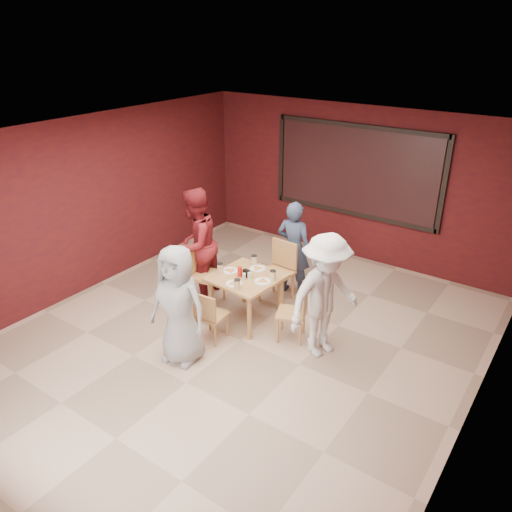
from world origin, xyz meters
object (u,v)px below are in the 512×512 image
Objects in this scene: diner_left at (196,245)px; chair_right at (296,310)px; dining_table at (246,281)px; chair_left at (202,271)px; chair_front at (209,314)px; diner_right at (325,296)px; chair_back at (280,268)px; diner_back at (294,248)px; diner_front at (179,305)px.

chair_right is at bearing 78.26° from diner_left.
chair_left is at bearing 177.29° from dining_table.
diner_left is (-0.99, 0.89, 0.47)m from chair_front.
diner_right reaches higher than chair_front.
chair_back is 0.62× the size of diner_back.
chair_front is 1.92m from diner_back.
dining_table is 0.78m from chair_front.
chair_right is at bearing 43.14° from diner_front.
diner_right reaches higher than diner_front.
diner_right reaches higher than chair_back.
diner_left is 2.40m from diner_right.
diner_left is (-1.19, -1.00, 0.12)m from diner_back.
dining_table is at bearing 75.58° from diner_front.
dining_table is 1.15m from diner_back.
diner_back reaches higher than dining_table.
diner_back is (0.20, 1.88, 0.35)m from chair_front.
chair_back is 1.37m from diner_left.
diner_front is 2.41m from diner_back.
chair_right is (0.95, 0.74, 0.02)m from chair_front.
diner_left reaches higher than chair_right.
chair_front is 0.45× the size of diner_right.
diner_back is (-0.75, 1.14, 0.32)m from chair_right.
diner_front is at bearing -60.28° from chair_left.
chair_front is 0.64m from diner_front.
chair_back is 1.00× the size of chair_left.
diner_left is (-0.20, 0.10, 0.36)m from chair_left.
chair_right is (0.86, -0.01, -0.18)m from dining_table.
diner_back is 0.91× the size of diner_right.
diner_back is 1.56m from diner_left.
chair_front is 1.57m from chair_back.
chair_left reaches higher than chair_right.
chair_back is at bearing 76.38° from diner_front.
chair_front is at bearing -96.59° from dining_table.
diner_right is (2.19, -0.12, 0.32)m from chair_left.
chair_left is 1.53m from diner_front.
diner_front is at bearing 26.59° from diner_left.
diner_front is 1.04× the size of diner_back.
chair_back is 0.56× the size of diner_right.
chair_back is 0.40m from diner_back.
diner_back reaches higher than chair_back.
chair_left reaches higher than chair_front.
chair_front is 0.95× the size of chair_right.
chair_right is at bearing -45.59° from chair_back.
diner_right is at bearing -35.32° from chair_back.
diner_right is at bearing 25.81° from chair_front.
chair_left is 0.42m from diner_left.
chair_left is 2.21m from diner_right.
diner_back is (0.25, 2.40, -0.03)m from diner_front.
diner_back is at bearing 75.64° from diner_front.
diner_left is at bearing 105.29° from diner_right.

